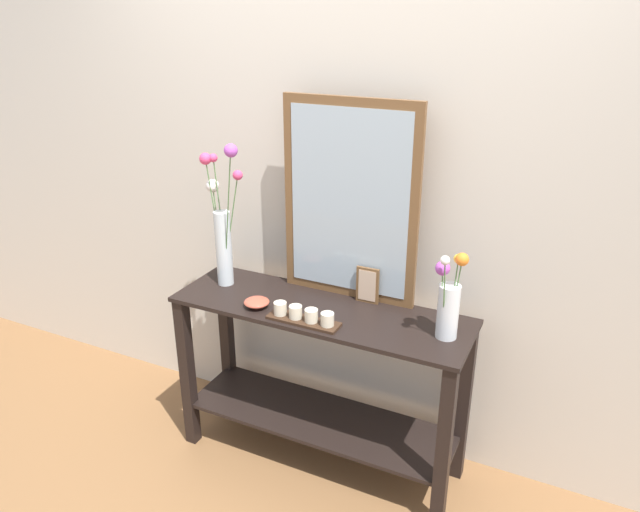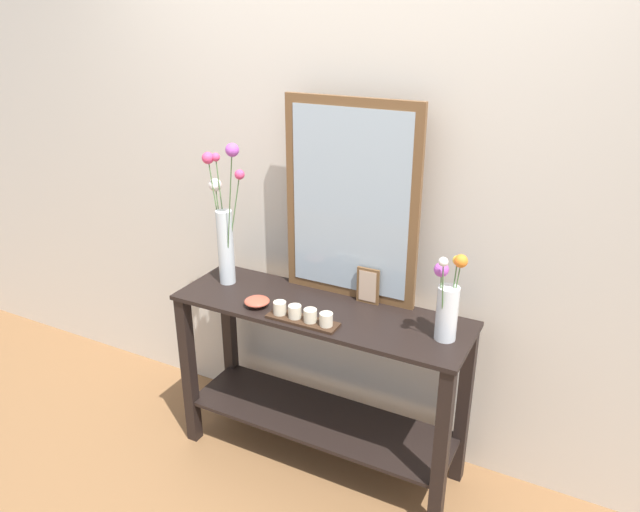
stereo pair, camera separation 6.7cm
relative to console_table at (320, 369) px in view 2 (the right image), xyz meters
name	(u,v)px [view 2 (the right image)]	position (x,y,z in m)	size (l,w,h in m)	color
ground_plane	(320,457)	(0.00, 0.00, -0.51)	(7.00, 6.00, 0.02)	brown
wall_back	(354,174)	(0.00, 0.33, 0.85)	(6.40, 0.08, 2.70)	beige
console_table	(320,369)	(0.00, 0.00, 0.00)	(1.34, 0.42, 0.82)	black
mirror_leaning	(351,202)	(0.06, 0.18, 0.76)	(0.62, 0.03, 0.89)	brown
tall_vase_left	(225,227)	(-0.52, 0.04, 0.60)	(0.25, 0.16, 0.70)	silver
vase_right	(447,304)	(0.56, 0.00, 0.47)	(0.12, 0.14, 0.38)	silver
candle_tray	(303,316)	(-0.01, -0.14, 0.35)	(0.32, 0.09, 0.07)	#382316
picture_frame_small	(368,286)	(0.16, 0.15, 0.40)	(0.11, 0.01, 0.17)	brown
decorative_bowl	(257,301)	(-0.26, -0.11, 0.34)	(0.11, 0.11, 0.04)	#B24C38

